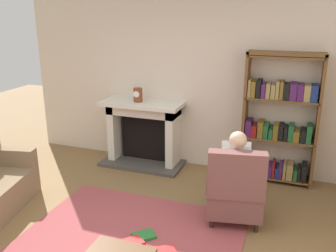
{
  "coord_description": "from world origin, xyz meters",
  "views": [
    {
      "loc": [
        1.58,
        -2.9,
        2.45
      ],
      "look_at": [
        0.1,
        1.2,
        1.05
      ],
      "focal_mm": 39.14,
      "sensor_mm": 36.0,
      "label": 1
    }
  ],
  "objects_px": {
    "seated_reader": "(236,170)",
    "armchair_reading": "(235,190)",
    "bookshelf": "(279,122)",
    "fireplace": "(145,130)",
    "mantel_clock": "(138,95)"
  },
  "relations": [
    {
      "from": "fireplace",
      "to": "armchair_reading",
      "type": "bearing_deg",
      "value": -37.3
    },
    {
      "from": "seated_reader",
      "to": "mantel_clock",
      "type": "bearing_deg",
      "value": -42.85
    },
    {
      "from": "fireplace",
      "to": "mantel_clock",
      "type": "relative_size",
      "value": 6.14
    },
    {
      "from": "seated_reader",
      "to": "armchair_reading",
      "type": "bearing_deg",
      "value": 90.0
    },
    {
      "from": "fireplace",
      "to": "mantel_clock",
      "type": "distance_m",
      "value": 0.61
    },
    {
      "from": "mantel_clock",
      "to": "seated_reader",
      "type": "xyz_separation_m",
      "value": [
        1.75,
        -1.09,
        -0.54
      ]
    },
    {
      "from": "mantel_clock",
      "to": "bookshelf",
      "type": "distance_m",
      "value": 2.16
    },
    {
      "from": "bookshelf",
      "to": "seated_reader",
      "type": "distance_m",
      "value": 1.32
    },
    {
      "from": "fireplace",
      "to": "seated_reader",
      "type": "relative_size",
      "value": 1.17
    },
    {
      "from": "bookshelf",
      "to": "seated_reader",
      "type": "bearing_deg",
      "value": -107.75
    },
    {
      "from": "bookshelf",
      "to": "fireplace",
      "type": "bearing_deg",
      "value": -179.0
    },
    {
      "from": "bookshelf",
      "to": "mantel_clock",
      "type": "bearing_deg",
      "value": -176.38
    },
    {
      "from": "fireplace",
      "to": "mantel_clock",
      "type": "xyz_separation_m",
      "value": [
        -0.06,
        -0.1,
        0.6
      ]
    },
    {
      "from": "seated_reader",
      "to": "fireplace",
      "type": "bearing_deg",
      "value": -46.01
    },
    {
      "from": "fireplace",
      "to": "bookshelf",
      "type": "height_order",
      "value": "bookshelf"
    }
  ]
}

